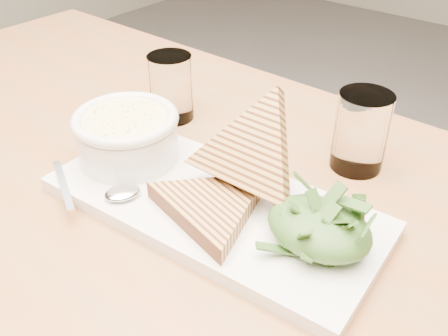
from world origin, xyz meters
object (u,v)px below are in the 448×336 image
Objects in this scene: glass_far at (361,132)px; soup_bowl at (128,141)px; glass_near at (171,88)px; platter at (213,205)px; table_top at (103,215)px.

soup_bowl is at bearing -139.99° from glass_far.
soup_bowl is 1.27× the size of glass_near.
soup_bowl is at bearing -68.41° from glass_near.
platter is 3.94× the size of glass_near.
glass_far is (0.28, 0.05, 0.00)m from glass_near.
platter is at bearing -114.49° from glass_far.
soup_bowl reaches higher than platter.
glass_far is at bearing 40.01° from soup_bowl.
glass_near is 0.96× the size of glass_far.
soup_bowl is 0.15m from glass_near.
glass_far is (0.09, 0.19, 0.04)m from platter.
glass_far reaches higher than glass_near.
glass_near is (-0.05, 0.13, 0.01)m from soup_bowl.
soup_bowl is 0.29m from glass_far.
table_top is 12.55× the size of glass_far.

